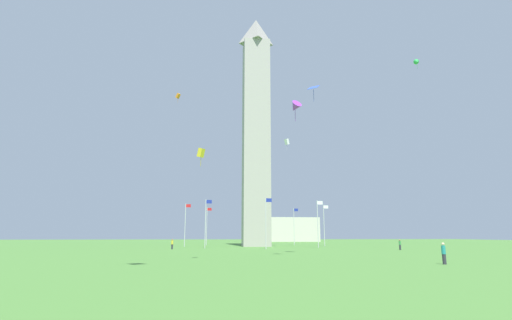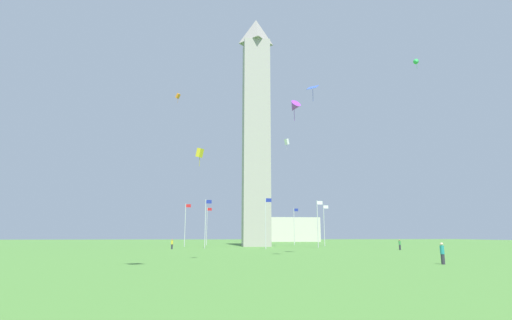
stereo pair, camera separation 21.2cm
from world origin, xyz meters
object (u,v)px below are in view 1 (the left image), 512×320
person_yellow_shirt (172,244)px  flagpole_e (249,225)px  flagpole_w (266,221)px  kite_orange_box (178,96)px  flagpole_n (324,223)px  flagpole_ne (294,225)px  flagpole_nw (318,222)px  obelisk_monument (256,126)px  kite_white_box (287,142)px  kite_green_delta (417,62)px  person_teal_shirt (444,253)px  distant_building (286,230)px  flagpole_se (207,224)px  kite_blue_diamond (313,88)px  person_green_shirt (400,245)px  kite_purple_delta (295,107)px  kite_yellow_box (201,153)px  flagpole_s (185,223)px  flagpole_sw (206,221)px

person_yellow_shirt → flagpole_e: bearing=40.9°
flagpole_w → kite_orange_box: kite_orange_box is taller
flagpole_n → flagpole_ne: (-4.28, 10.33, 0.00)m
flagpole_n → flagpole_nw: 11.18m
obelisk_monument → person_yellow_shirt: bearing=-137.9°
flagpole_nw → flagpole_w: bearing=-157.5°
kite_white_box → flagpole_nw: bearing=-46.0°
flagpole_nw → kite_green_delta: (12.22, -16.66, 24.60)m
flagpole_n → person_teal_shirt: bearing=-95.9°
obelisk_monument → kite_orange_box: size_ratio=25.05×
person_teal_shirt → distant_building: distant_building is taller
flagpole_e → flagpole_w: (-0.00, -29.20, 0.00)m
flagpole_se → person_yellow_shirt: size_ratio=5.19×
kite_blue_diamond → distant_building: (15.14, 96.63, -15.88)m
person_green_shirt → kite_purple_delta: size_ratio=0.68×
person_green_shirt → obelisk_monument: bearing=0.9°
obelisk_monument → person_green_shirt: (20.44, -21.40, -24.92)m
flagpole_se → person_teal_shirt: size_ratio=5.06×
flagpole_e → kite_yellow_box: bearing=-100.1°
flagpole_e → person_teal_shirt: size_ratio=5.06×
person_teal_shirt → person_yellow_shirt: size_ratio=1.03×
flagpole_n → kite_purple_delta: bearing=-110.3°
flagpole_w → flagpole_nw: (10.33, 4.28, 0.00)m
obelisk_monument → flagpole_w: (0.06, -14.60, -20.98)m
flagpole_n → kite_orange_box: 40.38m
flagpole_n → flagpole_nw: same height
person_yellow_shirt → kite_green_delta: kite_green_delta is taller
obelisk_monument → kite_green_delta: obelisk_monument is taller
obelisk_monument → person_green_shirt: bearing=-46.3°
flagpole_se → flagpole_w: bearing=-67.5°
obelisk_monument → kite_green_delta: 35.39m
flagpole_e → distant_building: bearing=68.3°
flagpole_s → flagpole_w: 20.65m
flagpole_sw → kite_blue_diamond: 33.33m
person_yellow_shirt → kite_white_box: kite_white_box is taller
kite_orange_box → flagpole_nw: bearing=-8.2°
flagpole_sw → kite_purple_delta: size_ratio=3.64×
flagpole_e → person_yellow_shirt: 32.99m
kite_green_delta → flagpole_n: bearing=106.4°
flagpole_e → kite_orange_box: kite_orange_box is taller
flagpole_s → kite_orange_box: size_ratio=4.23×
flagpole_ne → kite_purple_delta: size_ratio=3.64×
kite_blue_diamond → flagpole_sw: bearing=116.3°
obelisk_monument → kite_yellow_box: 47.91m
person_teal_shirt → kite_blue_diamond: (-6.61, 13.41, 19.24)m
flagpole_ne → kite_orange_box: (-26.84, -16.81, 24.90)m
flagpole_ne → kite_white_box: (-4.67, -15.82, 16.33)m
flagpole_ne → kite_white_box: 23.21m
flagpole_ne → kite_orange_box: 40.28m
kite_orange_box → person_yellow_shirt: bearing=-84.0°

